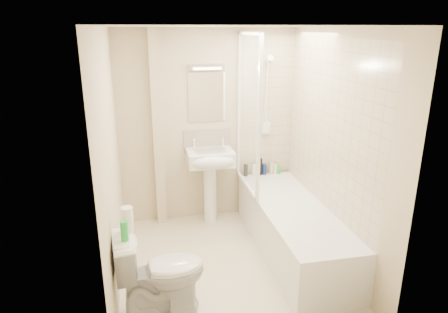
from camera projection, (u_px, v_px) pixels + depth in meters
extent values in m
plane|color=beige|center=(228.00, 266.00, 4.20)|extent=(2.50, 2.50, 0.00)
cube|color=beige|center=(207.00, 127.00, 4.99)|extent=(2.20, 0.02, 2.40)
cube|color=beige|center=(111.00, 165.00, 3.62)|extent=(0.02, 2.50, 2.40)
cube|color=beige|center=(335.00, 151.00, 4.04)|extent=(0.02, 2.50, 2.40)
cube|color=white|center=(229.00, 26.00, 3.46)|extent=(2.20, 2.50, 0.02)
cube|color=beige|center=(266.00, 107.00, 5.06)|extent=(0.70, 0.01, 1.75)
cube|color=beige|center=(329.00, 126.00, 4.10)|extent=(0.01, 2.10, 1.75)
cube|color=beige|center=(158.00, 131.00, 4.82)|extent=(0.12, 0.12, 2.40)
cube|color=beige|center=(207.00, 141.00, 5.04)|extent=(0.60, 0.02, 0.30)
cube|color=white|center=(207.00, 97.00, 4.87)|extent=(0.46, 0.01, 0.60)
cube|color=silver|center=(207.00, 67.00, 4.73)|extent=(0.42, 0.07, 0.07)
cube|color=white|center=(292.00, 229.00, 4.39)|extent=(0.70, 2.10, 0.55)
cube|color=white|center=(293.00, 211.00, 4.32)|extent=(0.56, 1.96, 0.05)
cube|color=white|center=(248.00, 114.00, 4.58)|extent=(0.01, 0.90, 1.80)
cube|color=white|center=(239.00, 107.00, 4.98)|extent=(0.04, 0.04, 1.80)
cube|color=white|center=(259.00, 122.00, 4.16)|extent=(0.04, 0.04, 1.80)
cube|color=white|center=(250.00, 33.00, 4.31)|extent=(0.04, 0.90, 0.04)
cube|color=white|center=(247.00, 185.00, 4.84)|extent=(0.04, 0.90, 0.03)
cylinder|color=white|center=(267.00, 98.00, 5.00)|extent=(0.02, 0.02, 0.90)
cylinder|color=white|center=(265.00, 133.00, 5.14)|extent=(0.05, 0.05, 0.02)
cylinder|color=white|center=(268.00, 61.00, 4.86)|extent=(0.05, 0.05, 0.02)
cylinder|color=white|center=(270.00, 59.00, 4.79)|extent=(0.08, 0.11, 0.11)
cube|color=white|center=(266.00, 128.00, 5.11)|extent=(0.10, 0.05, 0.14)
cylinder|color=white|center=(266.00, 94.00, 4.96)|extent=(0.01, 0.13, 0.84)
cylinder|color=white|center=(210.00, 193.00, 5.09)|extent=(0.16, 0.16, 0.76)
cube|color=white|center=(210.00, 157.00, 4.91)|extent=(0.57, 0.43, 0.17)
ellipsoid|color=white|center=(213.00, 162.00, 4.75)|extent=(0.57, 0.24, 0.17)
cube|color=silver|center=(210.00, 152.00, 4.89)|extent=(0.39, 0.28, 0.04)
cylinder|color=white|center=(194.00, 145.00, 4.93)|extent=(0.03, 0.03, 0.10)
cylinder|color=white|center=(223.00, 143.00, 5.00)|extent=(0.03, 0.03, 0.10)
sphere|color=white|center=(194.00, 140.00, 4.91)|extent=(0.04, 0.04, 0.04)
sphere|color=white|center=(223.00, 138.00, 4.98)|extent=(0.04, 0.04, 0.04)
cylinder|color=black|center=(246.00, 170.00, 5.18)|extent=(0.06, 0.06, 0.15)
cylinder|color=white|center=(254.00, 170.00, 5.20)|extent=(0.06, 0.06, 0.14)
cylinder|color=black|center=(259.00, 167.00, 5.20)|extent=(0.07, 0.07, 0.22)
cylinder|color=navy|center=(264.00, 169.00, 5.23)|extent=(0.06, 0.06, 0.14)
cylinder|color=beige|center=(272.00, 168.00, 5.25)|extent=(0.06, 0.06, 0.15)
cylinder|color=white|center=(275.00, 169.00, 5.26)|extent=(0.05, 0.05, 0.12)
cylinder|color=green|center=(278.00, 170.00, 5.27)|extent=(0.07, 0.07, 0.09)
imported|color=white|center=(161.00, 272.00, 3.43)|extent=(0.59, 0.85, 0.77)
cylinder|color=white|center=(127.00, 224.00, 3.32)|extent=(0.10, 0.10, 0.11)
cylinder|color=white|center=(127.00, 214.00, 3.26)|extent=(0.10, 0.10, 0.11)
cylinder|color=green|center=(124.00, 231.00, 3.16)|extent=(0.06, 0.06, 0.17)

